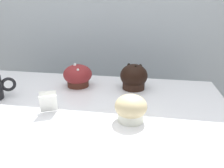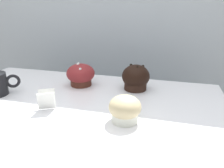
# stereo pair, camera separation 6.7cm
# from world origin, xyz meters

# --- Properties ---
(wall_back) EXTENTS (3.20, 0.10, 1.80)m
(wall_back) POSITION_xyz_m (0.00, 0.60, 0.90)
(wall_back) COLOR #A8B2B7
(wall_back) RESTS_ON ground
(muffin_front_center) EXTENTS (0.10, 0.10, 0.10)m
(muffin_front_center) POSITION_xyz_m (0.18, 0.19, 0.94)
(muffin_front_center) COLOR black
(muffin_front_center) RESTS_ON display_counter
(muffin_back_left) EXTENTS (0.09, 0.09, 0.08)m
(muffin_back_left) POSITION_xyz_m (0.20, -0.06, 0.93)
(muffin_back_left) COLOR white
(muffin_back_left) RESTS_ON display_counter
(muffin_back_right) EXTENTS (0.11, 0.11, 0.09)m
(muffin_back_right) POSITION_xyz_m (-0.04, 0.17, 0.94)
(muffin_back_right) COLOR #4C251B
(muffin_back_right) RESTS_ON display_counter
(price_card) EXTENTS (0.06, 0.06, 0.06)m
(price_card) POSITION_xyz_m (-0.05, -0.05, 0.93)
(price_card) COLOR white
(price_card) RESTS_ON display_counter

